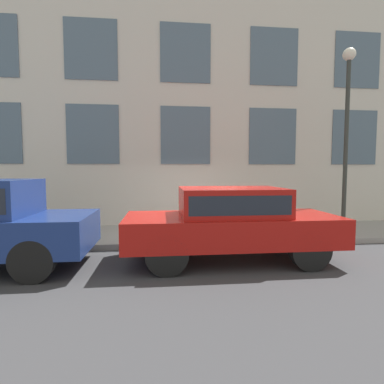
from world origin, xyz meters
TOP-DOWN VIEW (x-y plane):
  - ground_plane at (0.00, 0.00)m, footprint 80.00×80.00m
  - sidewalk at (1.35, 0.00)m, footprint 2.70×60.00m
  - building_facade at (2.84, 0.00)m, footprint 0.33×40.00m
  - fire_hydrant at (0.38, -0.27)m, footprint 0.33×0.44m
  - person at (0.43, 0.31)m, footprint 0.26×0.17m
  - parked_car_red_near at (-1.14, -0.69)m, footprint 1.85×4.68m
  - street_lamp at (0.71, -4.56)m, footprint 0.36×0.36m

SIDE VIEW (x-z plane):
  - ground_plane at x=0.00m, z-range 0.00..0.00m
  - sidewalk at x=1.35m, z-range 0.00..0.16m
  - fire_hydrant at x=0.38m, z-range 0.17..1.02m
  - person at x=0.43m, z-range 0.27..1.35m
  - parked_car_red_near at x=-1.14m, z-range 0.11..1.76m
  - street_lamp at x=0.71m, z-range 0.82..6.21m
  - building_facade at x=2.84m, z-range 0.01..8.41m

